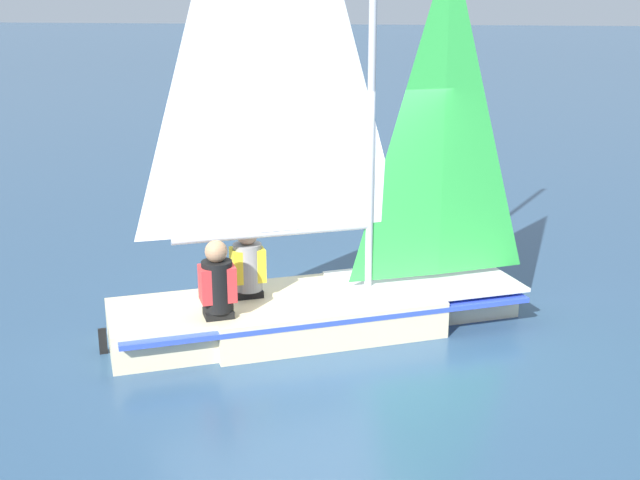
{
  "coord_description": "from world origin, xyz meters",
  "views": [
    {
      "loc": [
        1.78,
        -7.78,
        3.34
      ],
      "look_at": [
        0.0,
        0.0,
        0.98
      ],
      "focal_mm": 45.0,
      "sensor_mm": 36.0,
      "label": 1
    }
  ],
  "objects": [
    {
      "name": "ground_plane",
      "position": [
        0.0,
        0.0,
        0.0
      ],
      "size": [
        260.0,
        260.0,
        0.0
      ],
      "primitive_type": "plane",
      "color": "#2D4C6B"
    },
    {
      "name": "sailboat_main",
      "position": [
        -0.0,
        -0.0,
        0.94
      ],
      "size": [
        4.36,
        3.27,
        6.03
      ],
      "rotation": [
        0.0,
        0.0,
        0.52
      ],
      "color": "beige",
      "rests_on": "ground_plane"
    },
    {
      "name": "sailor_helm",
      "position": [
        -0.73,
        -0.21,
        0.63
      ],
      "size": [
        0.42,
        0.41,
        1.16
      ],
      "rotation": [
        0.0,
        0.0,
        0.52
      ],
      "color": "black",
      "rests_on": "ground_plane"
    },
    {
      "name": "sailor_crew",
      "position": [
        -0.83,
        -0.84,
        0.62
      ],
      "size": [
        0.42,
        0.41,
        1.16
      ],
      "rotation": [
        0.0,
        0.0,
        0.52
      ],
      "color": "black",
      "rests_on": "ground_plane"
    }
  ]
}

